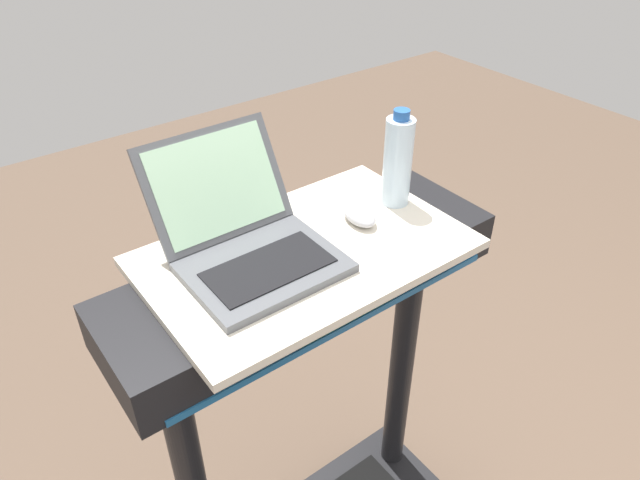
{
  "coord_description": "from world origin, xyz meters",
  "views": [
    {
      "loc": [
        -0.58,
        -0.13,
        1.89
      ],
      "look_at": [
        0.0,
        0.65,
        1.21
      ],
      "focal_mm": 33.22,
      "sensor_mm": 36.0,
      "label": 1
    }
  ],
  "objects": [
    {
      "name": "laptop",
      "position": [
        -0.11,
        0.75,
        1.2
      ],
      "size": [
        0.3,
        0.35,
        0.22
      ],
      "rotation": [
        0.0,
        0.0,
        0.07
      ],
      "color": "#515459",
      "rests_on": "desk_board"
    },
    {
      "name": "desk_board",
      "position": [
        0.0,
        0.7,
        1.15
      ],
      "size": [
        0.68,
        0.43,
        0.02
      ],
      "primitive_type": "cube",
      "color": "beige",
      "rests_on": "treadmill_base"
    },
    {
      "name": "water_bottle",
      "position": [
        0.28,
        0.73,
        1.27
      ],
      "size": [
        0.07,
        0.07,
        0.23
      ],
      "color": "silver",
      "rests_on": "desk_board"
    },
    {
      "name": "computer_mouse",
      "position": [
        0.16,
        0.71,
        1.17
      ],
      "size": [
        0.07,
        0.11,
        0.03
      ],
      "primitive_type": "ellipsoid",
      "rotation": [
        0.0,
        0.0,
        -0.15
      ],
      "color": "#B2B2B7",
      "rests_on": "desk_board"
    }
  ]
}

